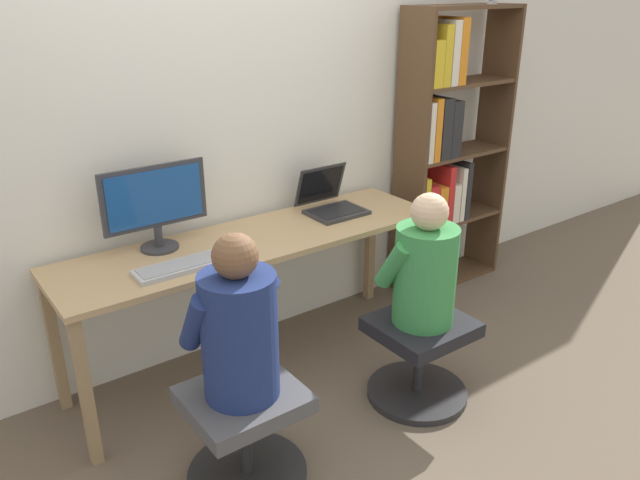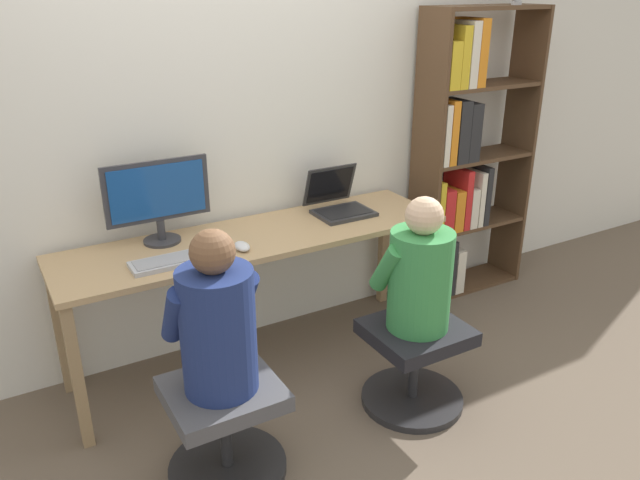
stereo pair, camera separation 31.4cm
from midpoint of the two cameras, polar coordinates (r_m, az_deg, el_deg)
ground_plane at (r=3.34m, az=-0.51°, el=-13.13°), size 14.00×14.00×0.00m
wall_back at (r=3.33m, az=-5.94°, el=11.19°), size 10.00×0.05×2.60m
desk at (r=3.23m, az=-2.98°, el=-0.89°), size 2.04×0.56×0.75m
desktop_monitor at (r=3.09m, az=-11.81°, el=3.69°), size 0.52×0.18×0.42m
laptop at (r=3.50m, az=4.32°, el=3.31°), size 0.31×0.32×0.25m
keyboard at (r=2.92m, az=-9.75°, el=-1.83°), size 0.45×0.15×0.03m
computer_mouse_by_keyboard at (r=3.01m, az=-4.20°, el=-0.64°), size 0.07×0.11×0.04m
office_chair_left at (r=2.71m, az=-5.30°, el=-16.62°), size 0.51×0.51×0.43m
office_chair_right at (r=3.15m, az=11.52°, el=-10.84°), size 0.51×0.51×0.43m
person_at_monitor at (r=2.44m, az=-5.77°, el=-7.58°), size 0.37×0.33×0.68m
person_at_laptop at (r=2.92m, az=12.16°, el=-3.02°), size 0.36×0.32×0.65m
bookshelf at (r=4.09m, az=14.97°, el=6.61°), size 0.80×0.28×1.82m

